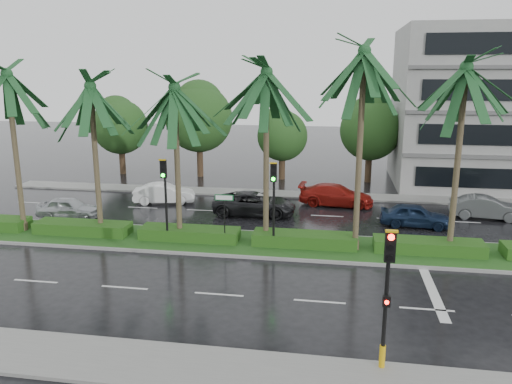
% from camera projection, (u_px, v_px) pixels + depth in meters
% --- Properties ---
extents(ground, '(120.00, 120.00, 0.00)m').
position_uv_depth(ground, '(242.00, 251.00, 24.74)').
color(ground, black).
rests_on(ground, ground).
extents(near_sidewalk, '(40.00, 2.40, 0.12)m').
position_uv_depth(near_sidewalk, '(179.00, 367.00, 14.94)').
color(near_sidewalk, slate).
rests_on(near_sidewalk, ground).
extents(far_sidewalk, '(40.00, 2.00, 0.12)m').
position_uv_depth(far_sidewalk, '(273.00, 194.00, 36.24)').
color(far_sidewalk, slate).
rests_on(far_sidewalk, ground).
extents(median, '(36.00, 4.00, 0.15)m').
position_uv_depth(median, '(246.00, 243.00, 25.68)').
color(median, gray).
rests_on(median, ground).
extents(hedge, '(35.20, 1.40, 0.60)m').
position_uv_depth(hedge, '(246.00, 236.00, 25.60)').
color(hedge, '#154313').
rests_on(hedge, median).
extents(lane_markings, '(34.00, 13.06, 0.01)m').
position_uv_depth(lane_markings, '(303.00, 258.00, 23.85)').
color(lane_markings, silver).
rests_on(lane_markings, ground).
extents(palm_row, '(26.30, 4.20, 10.25)m').
position_uv_depth(palm_row, '(220.00, 87.00, 24.06)').
color(palm_row, '#433526').
rests_on(palm_row, median).
extents(signal_near, '(0.34, 0.45, 4.36)m').
position_uv_depth(signal_near, '(387.00, 294.00, 14.21)').
color(signal_near, black).
rests_on(signal_near, near_sidewalk).
extents(signal_median_left, '(0.34, 0.42, 4.36)m').
position_uv_depth(signal_median_left, '(165.00, 188.00, 24.96)').
color(signal_median_left, black).
rests_on(signal_median_left, median).
extents(signal_median_right, '(0.34, 0.42, 4.36)m').
position_uv_depth(signal_median_right, '(274.00, 192.00, 24.09)').
color(signal_median_right, black).
rests_on(signal_median_right, median).
extents(street_sign, '(0.95, 0.09, 2.60)m').
position_uv_depth(street_sign, '(224.00, 207.00, 24.86)').
color(street_sign, black).
rests_on(street_sign, median).
extents(bg_trees, '(32.63, 5.61, 8.10)m').
position_uv_depth(bg_trees, '(270.00, 124.00, 40.71)').
color(bg_trees, '#3E311C').
rests_on(bg_trees, ground).
extents(building, '(16.00, 10.00, 12.00)m').
position_uv_depth(building, '(505.00, 108.00, 37.94)').
color(building, gray).
rests_on(building, ground).
extents(car_silver, '(1.78, 3.87, 1.29)m').
position_uv_depth(car_silver, '(69.00, 208.00, 30.25)').
color(car_silver, '#B3B6BB').
rests_on(car_silver, ground).
extents(car_white, '(2.33, 4.30, 1.34)m').
position_uv_depth(car_white, '(164.00, 193.00, 33.73)').
color(car_white, white).
rests_on(car_white, ground).
extents(car_darkgrey, '(2.47, 5.18, 1.43)m').
position_uv_depth(car_darkgrey, '(254.00, 204.00, 30.96)').
color(car_darkgrey, black).
rests_on(car_darkgrey, ground).
extents(car_red, '(2.42, 5.05, 1.42)m').
position_uv_depth(car_red, '(336.00, 195.00, 33.15)').
color(car_red, maroon).
rests_on(car_red, ground).
extents(car_blue, '(1.91, 4.00, 1.32)m').
position_uv_depth(car_blue, '(415.00, 215.00, 28.61)').
color(car_blue, '#162542').
rests_on(car_blue, ground).
extents(car_grey, '(1.91, 4.31, 1.38)m').
position_uv_depth(car_grey, '(486.00, 208.00, 30.16)').
color(car_grey, '#515455').
rests_on(car_grey, ground).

